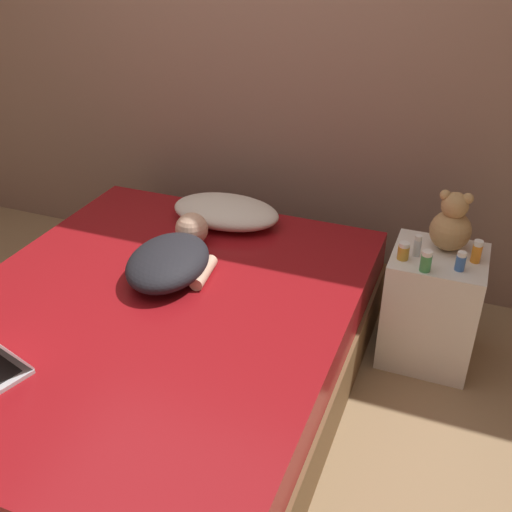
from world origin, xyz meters
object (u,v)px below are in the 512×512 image
at_px(bottle_orange, 477,252).
at_px(bottle_clear, 417,246).
at_px(person_lying, 173,257).
at_px(teddy_bear, 451,224).
at_px(bottle_green, 426,261).
at_px(bottle_blue, 461,261).
at_px(bottle_amber, 403,251).
at_px(pillow, 226,211).

distance_m(bottle_orange, bottle_clear, 0.25).
relative_size(person_lying, teddy_bear, 2.32).
distance_m(bottle_clear, bottle_green, 0.13).
xyz_separation_m(bottle_blue, bottle_amber, (-0.24, 0.00, -0.00)).
xyz_separation_m(teddy_bear, bottle_green, (-0.07, -0.24, -0.08)).
distance_m(teddy_bear, bottle_clear, 0.19).
relative_size(bottle_orange, bottle_green, 1.09).
xyz_separation_m(bottle_clear, bottle_blue, (0.19, -0.06, -0.01)).
bearing_deg(bottle_blue, bottle_amber, 178.94).
bearing_deg(bottle_green, bottle_clear, 114.39).
relative_size(person_lying, bottle_blue, 7.49).
distance_m(person_lying, bottle_amber, 1.04).
bearing_deg(bottle_blue, bottle_green, -155.98).
bearing_deg(bottle_blue, pillow, 170.38).
bearing_deg(bottle_green, pillow, 165.96).
distance_m(bottle_green, bottle_amber, 0.13).
xyz_separation_m(pillow, bottle_clear, (1.00, -0.14, 0.08)).
xyz_separation_m(bottle_orange, bottle_amber, (-0.30, -0.09, -0.01)).
height_order(pillow, bottle_amber, bottle_amber).
bearing_deg(bottle_blue, bottle_clear, 163.28).
xyz_separation_m(pillow, person_lying, (-0.03, -0.54, 0.01)).
relative_size(bottle_blue, bottle_amber, 1.08).
bearing_deg(teddy_bear, bottle_amber, -135.94).
bearing_deg(bottle_orange, bottle_amber, -163.17).
height_order(person_lying, bottle_green, bottle_green).
xyz_separation_m(person_lying, bottle_orange, (1.28, 0.43, 0.07)).
bearing_deg(teddy_bear, pillow, 178.57).
bearing_deg(bottle_green, teddy_bear, 73.54).
bearing_deg(bottle_green, person_lying, -165.89).
distance_m(bottle_clear, bottle_blue, 0.20).
relative_size(teddy_bear, bottle_amber, 3.51).
bearing_deg(bottle_orange, bottle_blue, -121.39).
height_order(teddy_bear, bottle_amber, teddy_bear).
xyz_separation_m(bottle_orange, bottle_blue, (-0.06, -0.10, -0.01)).
relative_size(bottle_orange, bottle_clear, 1.05).
relative_size(pillow, bottle_amber, 7.13).
bearing_deg(person_lying, pillow, 80.19).
bearing_deg(pillow, teddy_bear, -1.43).
xyz_separation_m(bottle_orange, bottle_green, (-0.20, -0.16, -0.00)).
height_order(person_lying, bottle_clear, bottle_clear).
bearing_deg(pillow, bottle_amber, -11.76).
bearing_deg(pillow, person_lying, -92.81).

